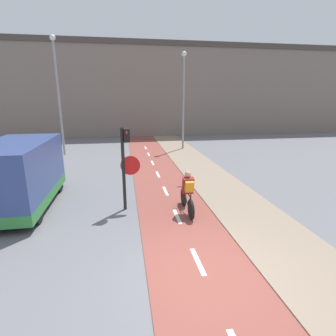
{
  "coord_description": "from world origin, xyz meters",
  "views": [
    {
      "loc": [
        -1.62,
        -4.82,
        3.84
      ],
      "look_at": [
        0.0,
        4.85,
        1.2
      ],
      "focal_mm": 28.0,
      "sensor_mm": 36.0,
      "label": 1
    }
  ],
  "objects": [
    {
      "name": "cyclist_near",
      "position": [
        0.41,
        3.28,
        0.71
      ],
      "size": [
        0.46,
        1.76,
        1.49
      ],
      "color": "black",
      "rests_on": "ground_plane"
    },
    {
      "name": "van",
      "position": [
        -5.36,
        4.77,
        1.16
      ],
      "size": [
        2.1,
        4.51,
        2.36
      ],
      "color": "#334784",
      "rests_on": "ground_plane"
    },
    {
      "name": "ground_plane",
      "position": [
        0.0,
        0.0,
        0.0
      ],
      "size": [
        120.0,
        120.0,
        0.0
      ],
      "primitive_type": "plane",
      "color": "slate"
    },
    {
      "name": "sidewalk_strip",
      "position": [
        2.47,
        0.0,
        0.03
      ],
      "size": [
        2.4,
        60.0,
        0.05
      ],
      "color": "gray",
      "rests_on": "ground_plane"
    },
    {
      "name": "bike_lane",
      "position": [
        0.0,
        0.01,
        0.01
      ],
      "size": [
        2.54,
        60.0,
        0.02
      ],
      "color": "brown",
      "rests_on": "ground_plane"
    },
    {
      "name": "street_lamp_far",
      "position": [
        -5.77,
        13.96,
        4.6
      ],
      "size": [
        0.36,
        0.36,
        7.64
      ],
      "color": "gray",
      "rests_on": "ground_plane"
    },
    {
      "name": "traffic_light_pole",
      "position": [
        -1.61,
        3.94,
        1.8
      ],
      "size": [
        0.67,
        0.25,
        2.9
      ],
      "color": "black",
      "rests_on": "ground_plane"
    },
    {
      "name": "street_lamp_sidewalk",
      "position": [
        2.81,
        14.67,
        4.27
      ],
      "size": [
        0.36,
        0.36,
        7.01
      ],
      "color": "gray",
      "rests_on": "ground_plane"
    },
    {
      "name": "building_row_background",
      "position": [
        0.0,
        24.21,
        4.57
      ],
      "size": [
        60.0,
        5.2,
        9.11
      ],
      "color": "slate",
      "rests_on": "ground_plane"
    }
  ]
}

